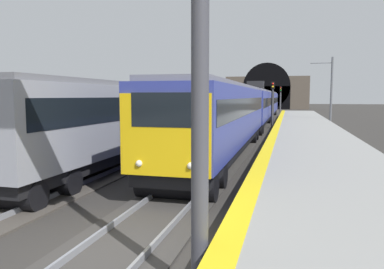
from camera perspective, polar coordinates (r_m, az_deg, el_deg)
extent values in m
plane|color=#302D2B|center=(8.23, -12.23, -17.94)|extent=(320.00, 320.00, 0.00)
cube|color=gray|center=(7.38, 24.61, -17.11)|extent=(112.00, 4.91, 0.97)
cube|color=yellow|center=(7.15, 6.64, -13.16)|extent=(112.00, 0.50, 0.01)
cube|color=#383533|center=(8.22, -12.24, -17.74)|extent=(160.00, 2.60, 0.06)
cube|color=gray|center=(8.50, -16.76, -16.26)|extent=(160.00, 0.07, 0.15)
cube|color=gray|center=(7.90, -7.37, -17.83)|extent=(160.00, 0.07, 0.15)
cube|color=navy|center=(20.01, 4.60, 3.16)|extent=(19.09, 2.88, 2.73)
cube|color=black|center=(19.99, 4.61, 4.38)|extent=(18.32, 2.90, 0.81)
cube|color=slate|center=(19.99, 4.63, 7.36)|extent=(18.51, 2.45, 0.20)
cube|color=black|center=(20.14, 4.56, -1.27)|extent=(18.71, 2.54, 0.52)
cylinder|color=black|center=(12.11, -2.34, -7.65)|extent=(0.96, 2.60, 0.95)
cylinder|color=black|center=(13.80, -0.18, -5.96)|extent=(0.96, 2.60, 0.95)
cylinder|color=black|center=(26.69, 6.98, -0.27)|extent=(0.96, 2.60, 0.95)
cylinder|color=black|center=(28.47, 7.45, 0.11)|extent=(0.96, 2.60, 0.95)
cube|color=#E5B20F|center=(10.73, -4.15, -0.10)|extent=(0.13, 2.71, 2.38)
cube|color=black|center=(10.63, -4.27, 3.74)|extent=(0.05, 1.97, 0.98)
sphere|color=#F2EACC|center=(10.57, -0.22, -4.78)|extent=(0.20, 0.20, 0.20)
sphere|color=#F2EACC|center=(11.06, -8.04, -4.37)|extent=(0.20, 0.20, 0.20)
cube|color=navy|center=(39.62, 9.57, 4.42)|extent=(19.09, 2.88, 2.73)
cube|color=black|center=(39.61, 9.57, 4.91)|extent=(18.32, 2.90, 0.82)
cube|color=slate|center=(39.61, 9.60, 6.54)|extent=(18.51, 2.45, 0.20)
cube|color=black|center=(39.69, 9.53, 2.17)|extent=(18.71, 2.54, 0.52)
cylinder|color=black|center=(31.69, 8.27, 0.68)|extent=(0.96, 2.60, 0.95)
cylinder|color=black|center=(33.48, 8.60, 0.95)|extent=(0.96, 2.60, 0.95)
cylinder|color=black|center=(45.95, 10.19, 2.24)|extent=(0.96, 2.60, 0.95)
cylinder|color=black|center=(47.74, 10.35, 2.37)|extent=(0.96, 2.60, 0.95)
cube|color=navy|center=(59.34, 11.24, 4.84)|extent=(19.09, 2.88, 2.73)
cube|color=black|center=(59.33, 11.25, 5.13)|extent=(18.32, 2.90, 0.81)
cube|color=slate|center=(59.33, 11.27, 6.26)|extent=(18.51, 2.45, 0.20)
cube|color=black|center=(59.38, 11.21, 3.34)|extent=(18.71, 2.54, 0.52)
cylinder|color=black|center=(51.06, 10.68, 2.58)|extent=(0.96, 2.60, 0.95)
cylinder|color=black|center=(52.85, 10.81, 2.69)|extent=(0.96, 2.60, 0.95)
cylinder|color=black|center=(65.94, 11.53, 3.28)|extent=(0.96, 2.60, 0.95)
cylinder|color=black|center=(67.74, 11.60, 3.34)|extent=(0.96, 2.60, 0.95)
cube|color=black|center=(39.62, 9.61, 7.34)|extent=(1.30, 1.70, 0.90)
cube|color=gray|center=(20.09, -8.90, 3.03)|extent=(20.73, 3.15, 2.78)
cube|color=black|center=(20.07, -8.92, 4.31)|extent=(19.91, 3.17, 0.93)
cube|color=slate|center=(20.07, -8.96, 7.28)|extent=(20.11, 2.72, 0.20)
cube|color=black|center=(20.22, -8.83, -1.42)|extent=(20.32, 2.80, 0.50)
cylinder|color=black|center=(28.99, -1.21, 0.20)|extent=(0.93, 2.62, 0.89)
cylinder|color=black|center=(27.28, -2.30, -0.15)|extent=(0.93, 2.62, 0.89)
cylinder|color=black|center=(13.83, -21.83, -6.47)|extent=(0.93, 2.62, 0.89)
cylinder|color=black|center=(12.49, -26.86, -7.99)|extent=(0.93, 2.62, 0.89)
cube|color=#E5B20F|center=(29.86, -0.66, 3.70)|extent=(0.16, 2.72, 2.46)
cube|color=black|center=(29.89, -0.63, 5.07)|extent=(0.07, 1.98, 1.00)
sphere|color=#F2EACC|center=(30.18, -2.04, 2.04)|extent=(0.20, 0.20, 0.20)
sphere|color=#F2EACC|center=(29.76, 0.82, 1.99)|extent=(0.20, 0.20, 0.20)
cube|color=gray|center=(40.48, 3.18, 4.48)|extent=(20.73, 3.15, 2.78)
cube|color=black|center=(40.48, 3.18, 4.91)|extent=(19.91, 3.17, 1.00)
cube|color=slate|center=(40.48, 3.19, 6.59)|extent=(20.11, 2.72, 0.20)
cube|color=black|center=(40.55, 3.17, 2.26)|extent=(20.32, 2.80, 0.50)
cylinder|color=black|center=(49.31, 5.37, 2.51)|extent=(0.93, 2.62, 0.89)
cylinder|color=black|center=(47.54, 4.99, 2.39)|extent=(0.93, 2.62, 0.89)
cylinder|color=black|center=(33.67, 0.59, 0.99)|extent=(0.93, 2.62, 0.89)
cylinder|color=black|center=(31.94, -0.24, 0.73)|extent=(0.93, 2.62, 0.89)
cube|color=black|center=(40.49, 3.19, 7.37)|extent=(1.33, 1.72, 0.90)
cylinder|color=#38383D|center=(39.47, 12.10, 3.84)|extent=(0.16, 0.16, 4.01)
cube|color=black|center=(39.46, 12.18, 7.29)|extent=(0.20, 0.38, 0.75)
cube|color=#38383D|center=(39.61, 12.11, 3.85)|extent=(0.04, 0.28, 3.61)
sphere|color=red|center=(39.33, 12.17, 7.55)|extent=(0.20, 0.20, 0.20)
sphere|color=yellow|center=(39.33, 12.17, 7.12)|extent=(0.20, 0.20, 0.20)
cylinder|color=#4C4C54|center=(73.77, 13.27, 4.72)|extent=(0.16, 0.16, 4.09)
cube|color=black|center=(73.77, 13.32, 6.72)|extent=(0.20, 0.38, 1.05)
cube|color=#4C4C54|center=(73.91, 13.27, 4.73)|extent=(0.04, 0.28, 3.68)
sphere|color=red|center=(73.65, 13.32, 6.98)|extent=(0.20, 0.20, 0.20)
sphere|color=yellow|center=(73.64, 13.31, 6.74)|extent=(0.20, 0.20, 0.20)
sphere|color=green|center=(73.64, 13.31, 6.51)|extent=(0.20, 0.20, 0.20)
cylinder|color=#3F3F47|center=(5.89, 1.23, 9.25)|extent=(0.28, 0.28, 7.30)
cube|color=#51473D|center=(98.65, 11.28, 6.23)|extent=(2.92, 20.93, 8.28)
cube|color=black|center=(97.14, 11.22, 5.51)|extent=(0.12, 11.72, 5.80)
cylinder|color=black|center=(97.17, 11.25, 7.22)|extent=(0.12, 11.72, 11.72)
cylinder|color=#595B60|center=(41.50, 20.39, 5.97)|extent=(0.22, 0.22, 7.29)
cylinder|color=#595B60|center=(41.54, 19.03, 10.22)|extent=(0.08, 2.17, 0.08)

